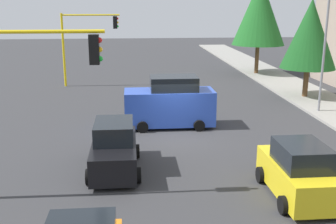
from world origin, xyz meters
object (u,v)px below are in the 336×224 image
tree_roadside_far (259,12)px  traffic_signal_far_right (86,35)px  street_lamp_curbside (328,42)px  car_black (114,149)px  car_yellow (298,172)px  delivery_van_blue (170,104)px  traffic_signal_near_right (22,81)px  tree_roadside_mid (310,34)px

tree_roadside_far → traffic_signal_far_right: bearing=-75.3°
street_lamp_curbside → car_black: 14.64m
street_lamp_curbside → car_yellow: street_lamp_curbside is taller
tree_roadside_far → delivery_van_blue: (16.00, -9.64, -4.47)m
traffic_signal_near_right → traffic_signal_far_right: 20.00m
traffic_signal_near_right → delivery_van_blue: size_ratio=1.21×
street_lamp_curbside → tree_roadside_far: tree_roadside_far is taller
delivery_van_blue → car_yellow: (8.80, 3.62, -0.39)m
traffic_signal_near_right → tree_roadside_far: (-24.00, 15.22, 1.65)m
traffic_signal_near_right → tree_roadside_mid: tree_roadside_mid is taller
tree_roadside_mid → delivery_van_blue: 12.21m
street_lamp_curbside → tree_roadside_mid: (-4.39, 0.80, 0.13)m
tree_roadside_mid → street_lamp_curbside: bearing=-10.3°
traffic_signal_near_right → traffic_signal_far_right: (-20.00, 0.01, -0.03)m
tree_roadside_mid → car_yellow: 16.57m
tree_roadside_mid → traffic_signal_far_right: bearing=-110.9°
tree_roadside_far → delivery_van_blue: size_ratio=1.82×
tree_roadside_far → delivery_van_blue: tree_roadside_far is taller
tree_roadside_mid → car_yellow: size_ratio=1.76×
street_lamp_curbside → tree_roadside_far: 14.46m
street_lamp_curbside → tree_roadside_mid: bearing=169.7°
traffic_signal_near_right → car_yellow: 9.78m
street_lamp_curbside → tree_roadside_mid: 4.46m
traffic_signal_near_right → tree_roadside_mid: bearing=131.7°
tree_roadside_far → car_black: size_ratio=2.09×
delivery_van_blue → car_black: size_ratio=1.14×
traffic_signal_near_right → delivery_van_blue: 10.16m
traffic_signal_near_right → traffic_signal_far_right: bearing=180.0°
street_lamp_curbside → delivery_van_blue: size_ratio=1.46×
traffic_signal_near_right → traffic_signal_far_right: size_ratio=1.01×
delivery_van_blue → tree_roadside_far: bearing=148.9°
car_yellow → traffic_signal_near_right: bearing=-95.0°
traffic_signal_far_right → tree_roadside_far: (-4.00, 15.21, 1.68)m
street_lamp_curbside → car_yellow: bearing=-28.7°
traffic_signal_near_right → tree_roadside_mid: 21.05m
traffic_signal_near_right → tree_roadside_mid: size_ratio=0.85×
traffic_signal_near_right → car_black: 4.78m
traffic_signal_near_right → street_lamp_curbside: (-9.61, 14.92, 0.24)m
tree_roadside_mid → car_black: tree_roadside_mid is taller
traffic_signal_near_right → tree_roadside_far: bearing=147.6°
car_yellow → car_black: (-2.98, -6.42, 0.00)m
traffic_signal_far_right → car_yellow: (20.80, 9.20, -3.18)m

